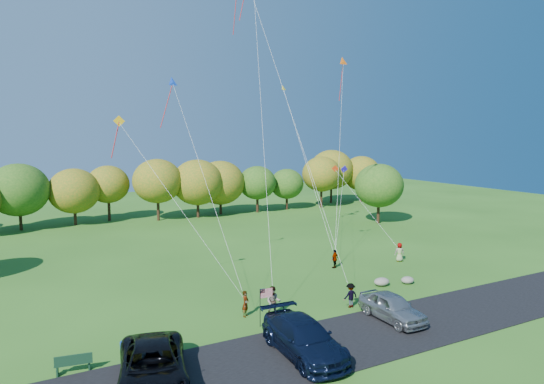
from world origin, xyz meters
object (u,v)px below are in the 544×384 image
(flyer_a, at_px, (246,304))
(flyer_e, at_px, (400,252))
(flyer_d, at_px, (335,259))
(minivan_dark, at_px, (153,367))
(minivan_navy, at_px, (304,338))
(flyer_c, at_px, (350,295))
(flyer_b, at_px, (273,302))
(trash_barrel, at_px, (127,351))
(park_bench, at_px, (73,363))
(minivan_silver, at_px, (392,307))

(flyer_a, height_order, flyer_e, flyer_e)
(flyer_d, relative_size, flyer_e, 0.95)
(flyer_d, distance_m, flyer_e, 6.31)
(minivan_dark, xyz_separation_m, minivan_navy, (7.44, -0.63, 0.00))
(minivan_dark, relative_size, flyer_a, 3.93)
(flyer_c, bearing_deg, flyer_b, -10.80)
(flyer_d, bearing_deg, minivan_dark, 10.35)
(flyer_e, bearing_deg, flyer_d, 16.02)
(flyer_d, relative_size, trash_barrel, 1.61)
(minivan_dark, distance_m, park_bench, 4.22)
(flyer_a, height_order, flyer_b, flyer_b)
(minivan_dark, bearing_deg, flyer_e, 37.68)
(flyer_b, relative_size, trash_barrel, 1.95)
(flyer_b, xyz_separation_m, trash_barrel, (-9.11, -1.65, -0.46))
(minivan_silver, height_order, flyer_d, minivan_silver)
(park_bench, bearing_deg, minivan_dark, -36.30)
(minivan_navy, bearing_deg, trash_barrel, 157.54)
(flyer_c, height_order, flyer_d, flyer_c)
(flyer_b, height_order, trash_barrel, flyer_b)
(minivan_navy, bearing_deg, flyer_d, 51.56)
(minivan_silver, distance_m, trash_barrel, 15.20)
(flyer_a, height_order, flyer_d, flyer_a)
(minivan_silver, distance_m, flyer_e, 14.16)
(park_bench, height_order, trash_barrel, trash_barrel)
(minivan_dark, height_order, park_bench, minivan_dark)
(minivan_silver, height_order, trash_barrel, minivan_silver)
(flyer_b, height_order, flyer_e, flyer_b)
(flyer_b, distance_m, flyer_e, 17.03)
(flyer_e, bearing_deg, flyer_c, 57.98)
(minivan_silver, xyz_separation_m, flyer_b, (-5.92, 3.95, 0.08))
(flyer_a, bearing_deg, flyer_e, -26.95)
(flyer_a, bearing_deg, flyer_d, -14.62)
(flyer_b, xyz_separation_m, flyer_c, (5.14, -0.94, -0.15))
(flyer_e, bearing_deg, park_bench, 40.69)
(minivan_dark, xyz_separation_m, flyer_e, (24.52, 10.84, -0.12))
(minivan_dark, xyz_separation_m, flyer_a, (7.15, 5.58, -0.13))
(minivan_dark, height_order, minivan_navy, minivan_navy)
(minivan_navy, relative_size, flyer_c, 3.84)
(flyer_d, bearing_deg, minivan_silver, 48.74)
(flyer_c, bearing_deg, flyer_e, -147.23)
(minivan_navy, distance_m, flyer_c, 7.72)
(minivan_dark, relative_size, park_bench, 3.80)
(flyer_a, xyz_separation_m, park_bench, (-10.10, -2.59, -0.31))
(minivan_navy, xyz_separation_m, flyer_d, (10.84, 12.42, -0.17))
(minivan_navy, distance_m, trash_barrel, 8.76)
(flyer_a, bearing_deg, minivan_navy, -131.07)
(flyer_c, distance_m, park_bench, 16.74)
(flyer_d, bearing_deg, flyer_c, 38.08)
(minivan_dark, xyz_separation_m, flyer_b, (8.62, 4.74, 0.01))
(minivan_silver, distance_m, flyer_d, 11.62)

